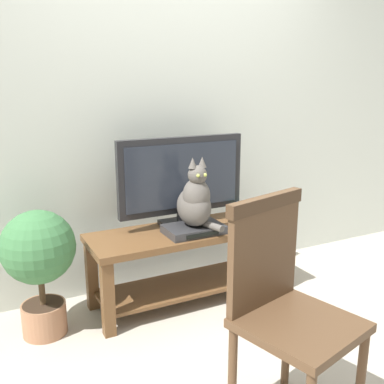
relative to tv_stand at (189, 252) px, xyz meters
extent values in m
plane|color=#ADA393|center=(0.03, -0.64, -0.36)|extent=(12.00, 12.00, 0.00)
cube|color=#B7BCB2|center=(0.03, 0.46, 1.04)|extent=(7.00, 0.12, 2.80)
cube|color=brown|center=(0.00, 0.00, 0.14)|extent=(1.36, 0.47, 0.04)
cube|color=brown|center=(-0.63, -0.19, -0.12)|extent=(0.07, 0.07, 0.47)
cube|color=brown|center=(0.63, -0.19, -0.12)|extent=(0.07, 0.07, 0.47)
cube|color=brown|center=(-0.63, 0.19, -0.12)|extent=(0.07, 0.07, 0.47)
cube|color=brown|center=(0.63, 0.19, -0.12)|extent=(0.07, 0.07, 0.47)
cube|color=brown|center=(0.00, 0.00, -0.24)|extent=(1.26, 0.39, 0.02)
cube|color=black|center=(0.00, 0.11, 0.18)|extent=(0.29, 0.20, 0.03)
cube|color=black|center=(0.00, 0.11, 0.22)|extent=(0.06, 0.04, 0.06)
cube|color=black|center=(0.00, 0.11, 0.52)|extent=(0.90, 0.05, 0.52)
cube|color=#232833|center=(0.00, 0.08, 0.52)|extent=(0.82, 0.01, 0.43)
sphere|color=#2672F2|center=(0.43, 0.07, 0.28)|extent=(0.01, 0.01, 0.01)
cube|color=#2D2D30|center=(0.00, -0.08, 0.19)|extent=(0.38, 0.24, 0.05)
cube|color=black|center=(0.00, -0.21, 0.19)|extent=(0.23, 0.01, 0.03)
ellipsoid|color=#514C47|center=(0.00, -0.08, 0.34)|extent=(0.21, 0.28, 0.25)
ellipsoid|color=#514C47|center=(0.00, -0.12, 0.42)|extent=(0.18, 0.18, 0.23)
sphere|color=#514C47|center=(0.00, -0.13, 0.56)|extent=(0.12, 0.12, 0.12)
cone|color=#514C47|center=(-0.04, -0.13, 0.64)|extent=(0.06, 0.06, 0.07)
cone|color=#514C47|center=(0.03, -0.13, 0.64)|extent=(0.06, 0.06, 0.07)
sphere|color=#B2C64C|center=(-0.03, -0.19, 0.57)|extent=(0.02, 0.02, 0.02)
sphere|color=#B2C64C|center=(0.02, -0.19, 0.57)|extent=(0.02, 0.02, 0.02)
cylinder|color=#514C47|center=(0.06, -0.18, 0.24)|extent=(0.11, 0.22, 0.04)
cylinder|color=#513823|center=(0.14, -1.40, -0.12)|extent=(0.04, 0.04, 0.47)
cylinder|color=#513823|center=(-0.34, -1.12, -0.12)|extent=(0.04, 0.04, 0.47)
cylinder|color=#513823|center=(0.04, -1.02, -0.12)|extent=(0.04, 0.04, 0.47)
cube|color=#513823|center=(-0.10, -1.26, 0.14)|extent=(0.55, 0.55, 0.04)
cube|color=#513823|center=(-0.16, -1.06, 0.41)|extent=(0.42, 0.14, 0.50)
cube|color=#412C1C|center=(-0.16, -1.06, 0.63)|extent=(0.45, 0.16, 0.06)
cube|color=olive|center=(0.49, -0.02, 0.18)|extent=(0.24, 0.16, 0.04)
cube|color=#B2332D|center=(0.49, -0.03, 0.22)|extent=(0.18, 0.13, 0.03)
cube|color=#38664C|center=(0.50, -0.01, 0.25)|extent=(0.19, 0.15, 0.03)
cylinder|color=#9E6B4C|center=(-0.97, 0.01, -0.26)|extent=(0.26, 0.26, 0.20)
cylinder|color=#332319|center=(-0.97, 0.01, -0.17)|extent=(0.24, 0.24, 0.02)
cylinder|color=#4C3823|center=(-0.97, 0.01, -0.07)|extent=(0.04, 0.04, 0.19)
sphere|color=#386B3D|center=(-0.97, 0.01, 0.20)|extent=(0.43, 0.43, 0.43)
camera|label=1|loc=(-1.27, -2.56, 1.15)|focal=41.84mm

